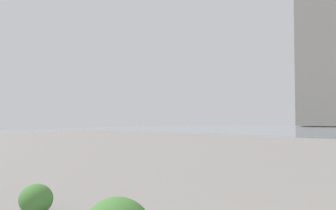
# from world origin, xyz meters

# --- Properties ---
(shrub_low) EXTENTS (0.63, 0.56, 0.53)m
(shrub_low) POSITION_xyz_m (5.85, -1.58, 0.27)
(shrub_low) COLOR #477F38
(shrub_low) RESTS_ON ground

